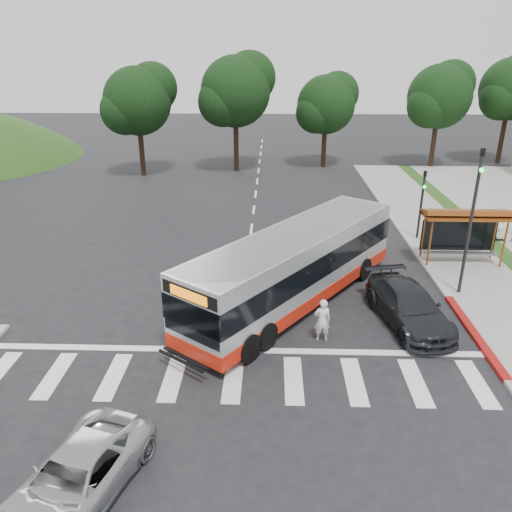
{
  "coord_description": "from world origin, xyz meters",
  "views": [
    {
      "loc": [
        1.2,
        -18.7,
        10.08
      ],
      "look_at": [
        0.54,
        1.83,
        1.6
      ],
      "focal_mm": 35.0,
      "sensor_mm": 36.0,
      "label": 1
    }
  ],
  "objects_px": {
    "pedestrian": "(322,320)",
    "silver_suv_south": "(76,478)",
    "transit_bus": "(295,268)",
    "dark_sedan": "(409,306)"
  },
  "relations": [
    {
      "from": "transit_bus",
      "to": "dark_sedan",
      "type": "xyz_separation_m",
      "value": [
        4.44,
        -1.65,
        -0.85
      ]
    },
    {
      "from": "transit_bus",
      "to": "pedestrian",
      "type": "xyz_separation_m",
      "value": [
        0.9,
        -3.05,
        -0.74
      ]
    },
    {
      "from": "pedestrian",
      "to": "dark_sedan",
      "type": "xyz_separation_m",
      "value": [
        3.53,
        1.4,
        -0.11
      ]
    },
    {
      "from": "pedestrian",
      "to": "silver_suv_south",
      "type": "xyz_separation_m",
      "value": [
        -6.53,
        -7.36,
        -0.22
      ]
    },
    {
      "from": "transit_bus",
      "to": "silver_suv_south",
      "type": "bearing_deg",
      "value": -82.0
    },
    {
      "from": "transit_bus",
      "to": "dark_sedan",
      "type": "distance_m",
      "value": 4.81
    },
    {
      "from": "dark_sedan",
      "to": "silver_suv_south",
      "type": "height_order",
      "value": "dark_sedan"
    },
    {
      "from": "transit_bus",
      "to": "dark_sedan",
      "type": "height_order",
      "value": "transit_bus"
    },
    {
      "from": "transit_bus",
      "to": "silver_suv_south",
      "type": "relative_size",
      "value": 2.71
    },
    {
      "from": "transit_bus",
      "to": "silver_suv_south",
      "type": "height_order",
      "value": "transit_bus"
    }
  ]
}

